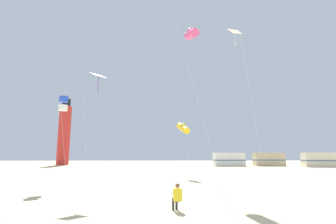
{
  "coord_description": "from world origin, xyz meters",
  "views": [
    {
      "loc": [
        -0.71,
        -6.35,
        2.38
      ],
      "look_at": [
        -0.02,
        12.38,
        5.52
      ],
      "focal_mm": 27.28,
      "sensor_mm": 36.0,
      "label": 1
    }
  ],
  "objects_px": {
    "lighthouse_distant": "(64,132)",
    "rv_van_tan": "(269,159)",
    "rv_van_cream": "(320,160)",
    "kite_tube_rainbow": "(191,34)",
    "kite_diamond_violet": "(98,79)",
    "kite_tube_gold": "(183,128)",
    "kite_flyer_standing": "(177,196)",
    "kite_box_blue": "(63,104)",
    "kite_diamond_white": "(236,38)",
    "rv_van_white": "(229,160)"
  },
  "relations": [
    {
      "from": "kite_diamond_violet",
      "to": "rv_van_white",
      "type": "bearing_deg",
      "value": 63.25
    },
    {
      "from": "kite_box_blue",
      "to": "rv_van_tan",
      "type": "xyz_separation_m",
      "value": [
        31.38,
        35.02,
        -4.99
      ]
    },
    {
      "from": "kite_diamond_violet",
      "to": "lighthouse_distant",
      "type": "distance_m",
      "value": 49.06
    },
    {
      "from": "rv_van_white",
      "to": "kite_tube_rainbow",
      "type": "bearing_deg",
      "value": -110.63
    },
    {
      "from": "kite_diamond_white",
      "to": "kite_tube_gold",
      "type": "bearing_deg",
      "value": 109.56
    },
    {
      "from": "kite_diamond_white",
      "to": "rv_van_white",
      "type": "relative_size",
      "value": 1.87
    },
    {
      "from": "kite_flyer_standing",
      "to": "kite_diamond_white",
      "type": "height_order",
      "value": "kite_diamond_white"
    },
    {
      "from": "rv_van_white",
      "to": "rv_van_cream",
      "type": "distance_m",
      "value": 17.39
    },
    {
      "from": "lighthouse_distant",
      "to": "rv_van_cream",
      "type": "distance_m",
      "value": 56.09
    },
    {
      "from": "lighthouse_distant",
      "to": "rv_van_tan",
      "type": "height_order",
      "value": "lighthouse_distant"
    },
    {
      "from": "kite_tube_gold",
      "to": "kite_diamond_white",
      "type": "distance_m",
      "value": 11.63
    },
    {
      "from": "kite_diamond_white",
      "to": "kite_diamond_violet",
      "type": "height_order",
      "value": "kite_diamond_white"
    },
    {
      "from": "kite_box_blue",
      "to": "kite_diamond_violet",
      "type": "relative_size",
      "value": 0.89
    },
    {
      "from": "kite_diamond_white",
      "to": "rv_van_tan",
      "type": "bearing_deg",
      "value": 64.11
    },
    {
      "from": "kite_tube_rainbow",
      "to": "rv_van_cream",
      "type": "relative_size",
      "value": 1.95
    },
    {
      "from": "kite_flyer_standing",
      "to": "kite_tube_rainbow",
      "type": "height_order",
      "value": "kite_tube_rainbow"
    },
    {
      "from": "lighthouse_distant",
      "to": "rv_van_cream",
      "type": "relative_size",
      "value": 2.54
    },
    {
      "from": "lighthouse_distant",
      "to": "rv_van_cream",
      "type": "height_order",
      "value": "lighthouse_distant"
    },
    {
      "from": "kite_diamond_white",
      "to": "kite_diamond_violet",
      "type": "xyz_separation_m",
      "value": [
        -10.09,
        -1.84,
        -4.03
      ]
    },
    {
      "from": "kite_flyer_standing",
      "to": "kite_box_blue",
      "type": "height_order",
      "value": "kite_box_blue"
    },
    {
      "from": "kite_tube_gold",
      "to": "kite_flyer_standing",
      "type": "bearing_deg",
      "value": -96.53
    },
    {
      "from": "kite_box_blue",
      "to": "kite_diamond_white",
      "type": "xyz_separation_m",
      "value": [
        13.57,
        -1.67,
        4.99
      ]
    },
    {
      "from": "kite_diamond_white",
      "to": "rv_van_tan",
      "type": "relative_size",
      "value": 1.87
    },
    {
      "from": "kite_tube_gold",
      "to": "rv_van_tan",
      "type": "bearing_deg",
      "value": 52.3
    },
    {
      "from": "kite_diamond_violet",
      "to": "rv_van_tan",
      "type": "relative_size",
      "value": 1.2
    },
    {
      "from": "kite_tube_rainbow",
      "to": "rv_van_cream",
      "type": "distance_m",
      "value": 43.44
    },
    {
      "from": "rv_van_tan",
      "to": "rv_van_cream",
      "type": "bearing_deg",
      "value": -35.64
    },
    {
      "from": "kite_tube_gold",
      "to": "rv_van_white",
      "type": "bearing_deg",
      "value": 65.22
    },
    {
      "from": "kite_flyer_standing",
      "to": "kite_tube_gold",
      "type": "bearing_deg",
      "value": -113.24
    },
    {
      "from": "rv_van_tan",
      "to": "kite_tube_gold",
      "type": "bearing_deg",
      "value": -129.81
    },
    {
      "from": "kite_flyer_standing",
      "to": "rv_van_cream",
      "type": "relative_size",
      "value": 0.18
    },
    {
      "from": "rv_van_white",
      "to": "kite_box_blue",
      "type": "bearing_deg",
      "value": -124.57
    },
    {
      "from": "kite_box_blue",
      "to": "lighthouse_distant",
      "type": "distance_m",
      "value": 44.55
    },
    {
      "from": "kite_tube_rainbow",
      "to": "rv_van_cream",
      "type": "xyz_separation_m",
      "value": [
        29.09,
        30.4,
        -10.79
      ]
    },
    {
      "from": "rv_van_cream",
      "to": "kite_flyer_standing",
      "type": "bearing_deg",
      "value": -124.25
    },
    {
      "from": "kite_diamond_white",
      "to": "lighthouse_distant",
      "type": "xyz_separation_m",
      "value": [
        -28.66,
        43.56,
        -3.54
      ]
    },
    {
      "from": "rv_van_tan",
      "to": "kite_tube_rainbow",
      "type": "bearing_deg",
      "value": -122.82
    },
    {
      "from": "lighthouse_distant",
      "to": "rv_van_tan",
      "type": "distance_m",
      "value": 47.42
    },
    {
      "from": "kite_flyer_standing",
      "to": "lighthouse_distant",
      "type": "bearing_deg",
      "value": -81.8
    },
    {
      "from": "kite_flyer_standing",
      "to": "rv_van_tan",
      "type": "xyz_separation_m",
      "value": [
        23.0,
        43.67,
        0.78
      ]
    },
    {
      "from": "kite_diamond_white",
      "to": "rv_van_cream",
      "type": "relative_size",
      "value": 1.84
    },
    {
      "from": "kite_flyer_standing",
      "to": "rv_van_white",
      "type": "height_order",
      "value": "rv_van_white"
    },
    {
      "from": "rv_van_tan",
      "to": "kite_diamond_violet",
      "type": "bearing_deg",
      "value": -128.01
    },
    {
      "from": "kite_flyer_standing",
      "to": "rv_van_cream",
      "type": "height_order",
      "value": "rv_van_cream"
    },
    {
      "from": "kite_tube_rainbow",
      "to": "rv_van_tan",
      "type": "relative_size",
      "value": 1.98
    },
    {
      "from": "rv_van_white",
      "to": "rv_van_tan",
      "type": "relative_size",
      "value": 0.99
    },
    {
      "from": "kite_diamond_white",
      "to": "lighthouse_distant",
      "type": "relative_size",
      "value": 0.72
    },
    {
      "from": "lighthouse_distant",
      "to": "rv_van_cream",
      "type": "xyz_separation_m",
      "value": [
        54.38,
        -12.11,
        -6.45
      ]
    },
    {
      "from": "kite_diamond_violet",
      "to": "rv_van_white",
      "type": "xyz_separation_m",
      "value": [
        18.96,
        37.62,
        -5.96
      ]
    },
    {
      "from": "rv_van_white",
      "to": "kite_tube_gold",
      "type": "bearing_deg",
      "value": -115.99
    }
  ]
}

